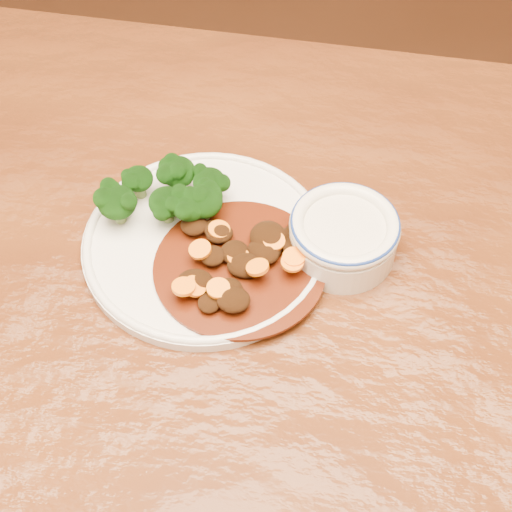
{
  "coord_description": "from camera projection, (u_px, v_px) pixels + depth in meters",
  "views": [
    {
      "loc": [
        0.03,
        -0.38,
        1.33
      ],
      "look_at": [
        0.01,
        0.06,
        0.77
      ],
      "focal_mm": 50.0,
      "sensor_mm": 36.0,
      "label": 1
    }
  ],
  "objects": [
    {
      "name": "dining_table",
      "position": [
        245.0,
        356.0,
        0.76
      ],
      "size": [
        1.61,
        1.1,
        0.75
      ],
      "rotation": [
        0.0,
        0.0,
        -0.14
      ],
      "color": "#5F2D10",
      "rests_on": "ground"
    },
    {
      "name": "dinner_plate",
      "position": [
        206.0,
        241.0,
        0.74
      ],
      "size": [
        0.26,
        0.26,
        0.02
      ],
      "rotation": [
        0.0,
        0.0,
        -0.2
      ],
      "color": "silver",
      "rests_on": "dining_table"
    },
    {
      "name": "mince_stew",
      "position": [
        244.0,
        260.0,
        0.71
      ],
      "size": [
        0.17,
        0.17,
        0.03
      ],
      "color": "#4D1308",
      "rests_on": "dinner_plate"
    },
    {
      "name": "broccoli_florets",
      "position": [
        172.0,
        194.0,
        0.74
      ],
      "size": [
        0.13,
        0.09,
        0.04
      ],
      "color": "olive",
      "rests_on": "dinner_plate"
    },
    {
      "name": "dip_bowl",
      "position": [
        343.0,
        235.0,
        0.72
      ],
      "size": [
        0.11,
        0.11,
        0.05
      ],
      "rotation": [
        0.0,
        0.0,
        -0.21
      ],
      "color": "silver",
      "rests_on": "dining_table"
    }
  ]
}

